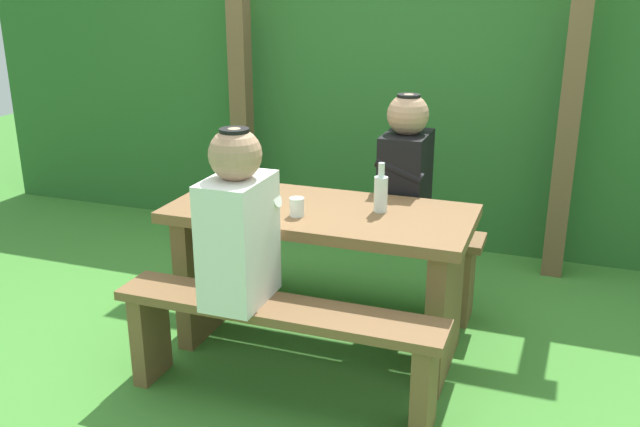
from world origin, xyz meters
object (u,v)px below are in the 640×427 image
bench_far (352,247)px  person_black_coat (406,170)px  picnic_table (320,254)px  drinking_glass (297,207)px  bottle_left (381,192)px  person_white_shirt (238,223)px  bench_near (277,334)px

bench_far → person_black_coat: bearing=-0.7°
picnic_table → drinking_glass: 0.30m
drinking_glass → bottle_left: bottle_left is taller
person_black_coat → drinking_glass: (-0.34, -0.65, -0.04)m
picnic_table → bench_far: picnic_table is taller
picnic_table → bottle_left: size_ratio=6.14×
person_white_shirt → bench_far: bearing=81.2°
person_white_shirt → bottle_left: 0.72m
person_black_coat → drinking_glass: person_black_coat is taller
bench_near → person_white_shirt: (-0.16, 0.00, 0.46)m
person_black_coat → drinking_glass: bearing=-117.9°
person_black_coat → person_white_shirt: bearing=-113.1°
bottle_left → bench_near: bearing=-115.4°
person_white_shirt → bottle_left: bearing=52.8°
picnic_table → drinking_glass: drinking_glass is taller
bench_near → bottle_left: 0.79m
bench_far → person_white_shirt: bearing=-98.8°
bench_near → picnic_table: bearing=90.0°
person_white_shirt → person_black_coat: same height
picnic_table → person_white_shirt: size_ratio=1.95×
bench_near → person_black_coat: size_ratio=1.95×
bench_far → person_white_shirt: (-0.16, -1.03, 0.46)m
picnic_table → person_black_coat: (0.28, 0.51, 0.31)m
picnic_table → person_white_shirt: (-0.16, -0.51, 0.31)m
bench_near → person_black_coat: person_black_coat is taller
bench_near → bottle_left: (0.27, 0.57, 0.47)m
picnic_table → drinking_glass: size_ratio=16.73×
person_black_coat → bottle_left: (-0.01, -0.46, 0.01)m
person_white_shirt → bottle_left: size_ratio=3.15×
bench_far → drinking_glass: size_ratio=16.73×
bottle_left → bench_far: bearing=120.5°
bench_near → person_black_coat: 1.16m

